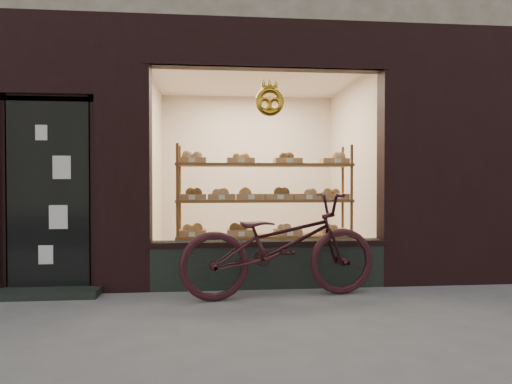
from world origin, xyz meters
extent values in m
plane|color=#5F5F5F|center=(0.00, 0.00, 0.00)|extent=(90.00, 90.00, 0.00)
cube|color=black|center=(0.45, 2.12, 0.28)|extent=(2.70, 0.25, 0.55)
cube|color=black|center=(-2.00, 2.06, 1.10)|extent=(0.90, 0.04, 2.15)
cube|color=black|center=(-2.00, 1.90, 0.04)|extent=(1.15, 0.35, 0.08)
torus|color=gold|center=(0.45, 2.02, 2.15)|extent=(0.33, 0.07, 0.33)
cube|color=brown|center=(0.45, 2.55, 0.05)|extent=(2.20, 0.45, 0.04)
cube|color=brown|center=(0.45, 2.55, 0.55)|extent=(2.20, 0.45, 0.03)
cube|color=brown|center=(0.45, 2.55, 1.00)|extent=(2.20, 0.45, 0.04)
cube|color=brown|center=(0.45, 2.55, 1.45)|extent=(2.20, 0.45, 0.04)
cylinder|color=brown|center=(-0.62, 2.35, 0.85)|extent=(0.04, 0.04, 1.70)
cylinder|color=brown|center=(1.52, 2.35, 0.85)|extent=(0.04, 0.04, 1.70)
cylinder|color=brown|center=(-0.62, 2.75, 0.85)|extent=(0.04, 0.04, 1.70)
cylinder|color=brown|center=(1.52, 2.75, 0.85)|extent=(0.04, 0.04, 1.70)
cube|color=#9B704C|center=(-0.45, 2.55, 0.60)|extent=(0.34, 0.24, 0.07)
sphere|color=olive|center=(-0.45, 2.55, 0.69)|extent=(0.11, 0.11, 0.11)
cube|color=white|center=(-0.45, 2.36, 0.60)|extent=(0.07, 0.01, 0.05)
cube|color=#9B704C|center=(0.15, 2.55, 0.60)|extent=(0.34, 0.24, 0.07)
sphere|color=#563219|center=(0.15, 2.55, 0.69)|extent=(0.11, 0.11, 0.11)
cube|color=white|center=(0.15, 2.36, 0.60)|extent=(0.08, 0.01, 0.05)
cube|color=#9B704C|center=(0.75, 2.55, 0.60)|extent=(0.34, 0.24, 0.07)
sphere|color=tan|center=(0.75, 2.55, 0.69)|extent=(0.11, 0.11, 0.11)
cube|color=white|center=(0.75, 2.36, 0.60)|extent=(0.07, 0.01, 0.05)
cube|color=#9B704C|center=(1.35, 2.55, 0.60)|extent=(0.34, 0.24, 0.07)
sphere|color=olive|center=(1.35, 2.55, 0.69)|extent=(0.11, 0.11, 0.11)
cube|color=white|center=(1.35, 2.36, 0.60)|extent=(0.08, 0.01, 0.05)
cube|color=#9B704C|center=(-0.45, 2.55, 1.05)|extent=(0.34, 0.24, 0.07)
sphere|color=#563219|center=(-0.45, 2.55, 1.14)|extent=(0.11, 0.11, 0.11)
cube|color=white|center=(-0.45, 2.36, 1.05)|extent=(0.07, 0.01, 0.06)
cube|color=#9B704C|center=(-0.09, 2.55, 1.05)|extent=(0.34, 0.24, 0.07)
sphere|color=tan|center=(-0.09, 2.55, 1.14)|extent=(0.11, 0.11, 0.11)
cube|color=white|center=(-0.09, 2.36, 1.05)|extent=(0.08, 0.01, 0.06)
cube|color=#9B704C|center=(0.27, 2.55, 1.05)|extent=(0.34, 0.24, 0.07)
sphere|color=olive|center=(0.27, 2.55, 1.14)|extent=(0.11, 0.11, 0.11)
cube|color=white|center=(0.27, 2.36, 1.05)|extent=(0.07, 0.01, 0.06)
cube|color=#9B704C|center=(0.63, 2.55, 1.05)|extent=(0.34, 0.24, 0.07)
sphere|color=#563219|center=(0.63, 2.55, 1.14)|extent=(0.11, 0.11, 0.11)
cube|color=white|center=(0.63, 2.36, 1.05)|extent=(0.07, 0.01, 0.06)
cube|color=#9B704C|center=(0.99, 2.55, 1.05)|extent=(0.34, 0.24, 0.07)
sphere|color=tan|center=(0.99, 2.55, 1.14)|extent=(0.11, 0.11, 0.11)
cube|color=white|center=(0.99, 2.36, 1.05)|extent=(0.08, 0.01, 0.06)
cube|color=#9B704C|center=(1.35, 2.55, 1.05)|extent=(0.34, 0.24, 0.07)
sphere|color=olive|center=(1.35, 2.55, 1.14)|extent=(0.11, 0.11, 0.11)
cube|color=white|center=(1.35, 2.36, 1.05)|extent=(0.08, 0.01, 0.06)
cube|color=#9B704C|center=(-0.45, 2.55, 1.50)|extent=(0.34, 0.24, 0.07)
sphere|color=tan|center=(-0.45, 2.55, 1.59)|extent=(0.11, 0.11, 0.11)
cube|color=white|center=(-0.45, 2.36, 1.50)|extent=(0.07, 0.01, 0.06)
cube|color=#9B704C|center=(0.15, 2.55, 1.50)|extent=(0.34, 0.24, 0.07)
sphere|color=olive|center=(0.15, 2.55, 1.59)|extent=(0.11, 0.11, 0.11)
cube|color=white|center=(0.15, 2.36, 1.50)|extent=(0.08, 0.01, 0.06)
cube|color=#9B704C|center=(0.75, 2.55, 1.50)|extent=(0.34, 0.24, 0.07)
sphere|color=#563219|center=(0.75, 2.55, 1.59)|extent=(0.11, 0.11, 0.11)
cube|color=white|center=(0.75, 2.36, 1.50)|extent=(0.07, 0.01, 0.06)
cube|color=#9B704C|center=(1.35, 2.55, 1.50)|extent=(0.34, 0.24, 0.07)
sphere|color=tan|center=(1.35, 2.55, 1.59)|extent=(0.11, 0.11, 0.11)
cube|color=white|center=(1.35, 2.36, 1.50)|extent=(0.08, 0.01, 0.06)
imported|color=#321319|center=(0.51, 1.65, 0.56)|extent=(2.21, 1.01, 1.12)
camera|label=1|loc=(-0.21, -3.16, 1.22)|focal=32.00mm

